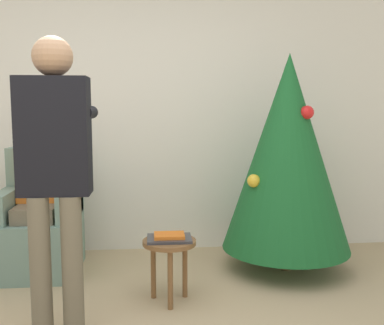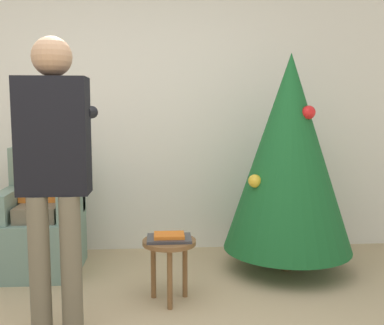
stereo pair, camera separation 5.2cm
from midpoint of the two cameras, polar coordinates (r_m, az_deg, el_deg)
wall_back at (r=4.21m, az=-7.75°, el=7.12°), size 8.00×0.06×2.70m
christmas_tree at (r=3.70m, az=12.61°, el=1.20°), size 1.04×1.04×1.76m
armchair at (r=3.91m, az=-18.00°, el=-7.79°), size 0.61×0.65×1.00m
person_seated at (r=3.82m, az=-18.28°, el=-2.94°), size 0.36×0.46×1.27m
person_standing at (r=2.66m, az=-16.58°, el=0.33°), size 0.42×0.57×1.73m
side_stool at (r=3.13m, az=-2.42°, el=-11.13°), size 0.37×0.37×0.43m
laptop at (r=3.11m, az=-2.43°, el=-9.62°), size 0.30×0.22×0.02m
book at (r=3.10m, az=-2.43°, el=-9.23°), size 0.21×0.15×0.02m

